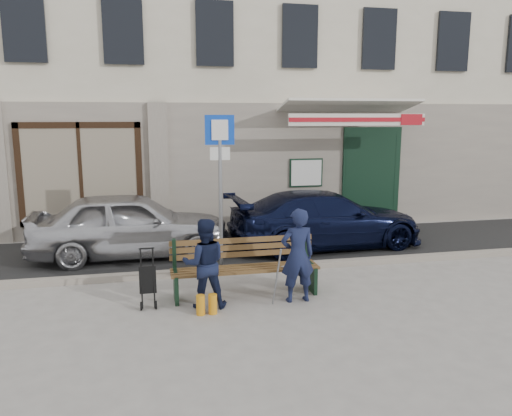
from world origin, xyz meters
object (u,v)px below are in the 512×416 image
object	(u,v)px
man	(298,255)
bench	(242,268)
car_silver	(131,225)
woman	(204,263)
car_navy	(326,219)
stroller	(148,281)
parking_sign	(220,166)

from	to	relation	value
man	bench	bearing A→B (deg)	-30.72
car_silver	woman	world-z (taller)	woman
bench	man	world-z (taller)	man
car_navy	man	size ratio (longest dim) A/B	2.91
stroller	woman	bearing A→B (deg)	-15.91
car_navy	car_silver	bearing A→B (deg)	84.57
car_silver	bench	world-z (taller)	car_silver
parking_sign	woman	distance (m)	2.30
bench	stroller	distance (m)	1.51
bench	car_navy	bearing A→B (deg)	47.81
car_silver	woman	xyz separation A→B (m)	(1.17, -3.08, 0.00)
man	stroller	world-z (taller)	man
car_navy	parking_sign	world-z (taller)	parking_sign
bench	woman	bearing A→B (deg)	-150.38
car_silver	bench	distance (m)	3.27
parking_sign	bench	world-z (taller)	parking_sign
car_navy	woman	bearing A→B (deg)	130.35
bench	woman	distance (m)	0.79
bench	stroller	size ratio (longest dim) A/B	2.69
man	car_navy	bearing A→B (deg)	-119.62
car_silver	car_navy	bearing A→B (deg)	-91.33
car_silver	woman	bearing A→B (deg)	-159.38
car_navy	bench	xyz separation A→B (m)	(-2.38, -2.62, -0.17)
car_navy	stroller	world-z (taller)	car_navy
woman	man	bearing A→B (deg)	-179.52
man	woman	world-z (taller)	man
car_navy	man	bearing A→B (deg)	148.33
man	stroller	size ratio (longest dim) A/B	1.68
bench	man	bearing A→B (deg)	-28.46
car_silver	stroller	size ratio (longest dim) A/B	4.52
parking_sign	stroller	world-z (taller)	parking_sign
bench	man	xyz separation A→B (m)	(0.80, -0.43, 0.29)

